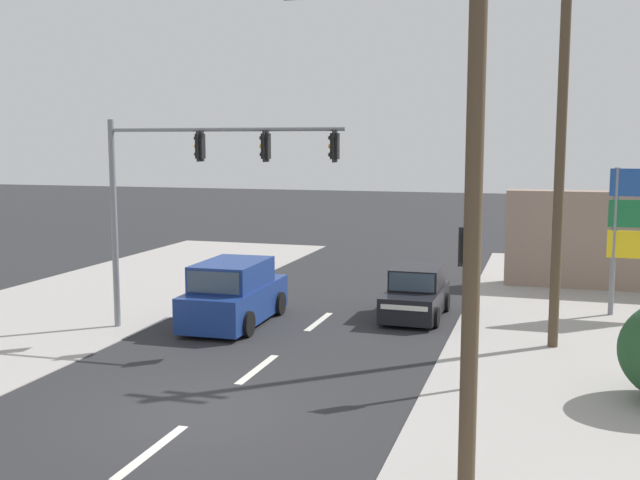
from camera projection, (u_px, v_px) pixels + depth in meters
The scene contains 10 objects.
ground_plane at pixel (202, 412), 14.91m from camera, with size 140.00×140.00×0.00m, color #28282B.
lane_dash_near at pixel (152, 451), 13.01m from camera, with size 0.20×2.40×0.01m, color silver.
lane_dash_mid at pixel (258, 369), 17.76m from camera, with size 0.20×2.40×0.01m, color silver.
lane_dash_far at pixel (319, 321), 22.51m from camera, with size 0.20×2.40×0.01m, color silver.
utility_pole_foreground_right at pixel (467, 119), 10.60m from camera, with size 3.78×0.33×10.57m.
utility_pole_midground_right at pixel (561, 129), 18.95m from camera, with size 1.80×0.26×10.90m.
traffic_signal_mast at pixel (190, 179), 20.73m from camera, with size 6.89×0.58×6.00m.
pedestal_signal_right_kerb at pixel (468, 281), 15.92m from camera, with size 0.44×0.30×3.56m.
hatchback_crossing_left at pixel (416, 294), 23.07m from camera, with size 1.81×3.65×1.53m.
suv_oncoming_near at pixel (234, 294), 22.16m from camera, with size 2.15×4.58×1.90m.
Camera 1 is at (6.42, -13.05, 5.30)m, focal length 42.00 mm.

